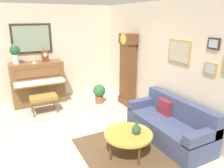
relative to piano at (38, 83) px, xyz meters
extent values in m
cube|color=beige|center=(2.23, 0.13, -0.67)|extent=(6.40, 6.00, 0.10)
cube|color=beige|center=(-0.37, 0.13, 0.78)|extent=(0.10, 4.90, 2.80)
cube|color=#33281E|center=(-0.30, 0.00, 1.23)|extent=(0.03, 1.10, 0.84)
cube|color=gray|center=(-0.29, 0.00, 1.23)|extent=(0.01, 0.98, 0.72)
cube|color=beige|center=(2.23, 2.53, 0.78)|extent=(5.30, 0.10, 2.80)
cube|color=#B28E3D|center=(3.78, 2.46, 0.93)|extent=(0.26, 0.03, 0.22)
cube|color=#9EB2C1|center=(3.78, 2.45, 0.93)|extent=(0.20, 0.01, 0.16)
cube|color=#B28E3D|center=(2.98, 2.46, 1.13)|extent=(0.60, 0.03, 0.48)
cube|color=#BCB299|center=(2.98, 2.45, 1.13)|extent=(0.54, 0.01, 0.42)
cube|color=#33281E|center=(3.78, 2.46, 1.38)|extent=(0.24, 0.03, 0.20)
cube|color=#9EB2C1|center=(3.78, 2.45, 1.38)|extent=(0.18, 0.01, 0.14)
cube|color=brown|center=(3.48, 0.96, -0.61)|extent=(2.10, 1.50, 0.01)
cube|color=brown|center=(-0.02, 0.00, -0.01)|extent=(0.60, 1.44, 1.22)
cube|color=brown|center=(0.41, 0.00, 0.06)|extent=(0.28, 1.38, 0.04)
cube|color=white|center=(0.41, 0.00, 0.12)|extent=(0.26, 1.32, 0.08)
cube|color=brown|center=(0.30, 0.00, 0.36)|extent=(0.03, 1.20, 0.20)
cube|color=brown|center=(0.81, -0.01, -0.24)|extent=(0.42, 0.70, 0.04)
cube|color=olive|center=(0.81, -0.01, -0.18)|extent=(0.40, 0.68, 0.08)
cylinder|color=brown|center=(0.97, -0.31, -0.44)|extent=(0.04, 0.04, 0.36)
cylinder|color=brown|center=(0.97, 0.29, -0.44)|extent=(0.04, 0.04, 0.36)
cylinder|color=brown|center=(0.65, -0.31, -0.44)|extent=(0.04, 0.04, 0.36)
cylinder|color=brown|center=(0.65, 0.29, -0.44)|extent=(0.04, 0.04, 0.36)
cube|color=brown|center=(1.23, 2.29, -0.53)|extent=(0.52, 0.34, 0.18)
cube|color=brown|center=(1.23, 2.29, 0.27)|extent=(0.44, 0.28, 1.78)
cube|color=brown|center=(1.23, 2.29, 1.26)|extent=(0.52, 0.32, 0.28)
cylinder|color=gold|center=(1.23, 2.13, 1.26)|extent=(0.30, 0.02, 0.30)
cylinder|color=gold|center=(1.23, 2.24, 0.33)|extent=(0.03, 0.03, 0.70)
cube|color=#424C70|center=(3.31, 2.00, -0.41)|extent=(1.90, 0.80, 0.42)
cube|color=#424C70|center=(3.31, 2.30, 0.00)|extent=(1.90, 0.20, 0.44)
cube|color=#424C70|center=(2.45, 2.00, -0.12)|extent=(0.18, 0.80, 0.20)
cube|color=#424C70|center=(4.17, 2.00, -0.12)|extent=(0.18, 0.80, 0.20)
cube|color=maroon|center=(3.01, 2.14, -0.04)|extent=(0.34, 0.12, 0.32)
cylinder|color=gold|center=(3.39, 1.00, -0.20)|extent=(0.88, 0.88, 0.04)
torus|color=brown|center=(3.39, 1.00, -0.20)|extent=(0.88, 0.88, 0.04)
cylinder|color=brown|center=(3.39, 1.36, -0.42)|extent=(0.04, 0.04, 0.39)
cylinder|color=brown|center=(3.75, 1.00, -0.42)|extent=(0.04, 0.04, 0.39)
cylinder|color=brown|center=(3.39, 0.64, -0.42)|extent=(0.04, 0.04, 0.39)
cylinder|color=brown|center=(3.03, 1.00, -0.42)|extent=(0.04, 0.04, 0.39)
cube|color=brown|center=(0.00, 0.27, 0.75)|extent=(0.12, 0.18, 0.30)
cylinder|color=white|center=(0.06, 0.27, 0.80)|extent=(0.01, 0.11, 0.11)
cone|color=brown|center=(0.00, 0.27, 0.94)|extent=(0.10, 0.10, 0.08)
cylinder|color=silver|center=(0.00, -0.50, 0.73)|extent=(0.15, 0.15, 0.26)
sphere|color=#235B2D|center=(0.00, -0.50, 0.97)|extent=(0.26, 0.26, 0.26)
cone|color=#D199B7|center=(0.03, -0.52, 1.10)|extent=(0.06, 0.06, 0.16)
cylinder|color=white|center=(0.15, -0.06, 0.61)|extent=(0.12, 0.12, 0.01)
cylinder|color=white|center=(0.15, -0.06, 0.63)|extent=(0.08, 0.08, 0.06)
cylinder|color=#234C33|center=(3.47, 1.12, -0.18)|extent=(0.09, 0.09, 0.01)
sphere|color=#285638|center=(3.47, 1.12, -0.10)|extent=(0.17, 0.17, 0.17)
cylinder|color=#285638|center=(3.47, 1.12, 0.02)|extent=(0.04, 0.04, 0.08)
cylinder|color=#935138|center=(0.82, 1.58, -0.51)|extent=(0.24, 0.24, 0.22)
sphere|color=#2D6B33|center=(0.82, 1.58, -0.24)|extent=(0.36, 0.36, 0.36)
camera|label=1|loc=(6.35, -0.86, 1.83)|focal=34.90mm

